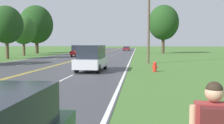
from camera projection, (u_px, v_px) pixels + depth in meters
fire_hydrant at (155, 67)px, 18.28m from camera, size 0.45×0.29×0.78m
utility_pole_midground at (149, 18)px, 25.87m from camera, size 1.80×0.24×9.72m
tree_left_verge at (36, 25)px, 52.72m from camera, size 7.32×7.32×10.66m
tree_behind_sign at (23, 30)px, 42.75m from camera, size 4.43×4.43×7.16m
tree_right_cluster at (163, 23)px, 53.37m from camera, size 6.81×6.81×10.85m
tree_far_back at (6, 25)px, 33.31m from camera, size 4.61×4.61×7.49m
car_silver_van_approaching at (92, 58)px, 18.68m from camera, size 2.05×4.47×2.05m
car_red_van_mid_near at (79, 51)px, 40.82m from camera, size 1.96×4.37×1.92m
car_champagne_hatchback_mid_far at (95, 49)px, 60.92m from camera, size 1.95×3.73×1.41m
car_maroon_sedan_receding at (127, 48)px, 73.98m from camera, size 2.13×4.22×1.35m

